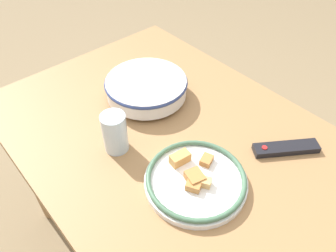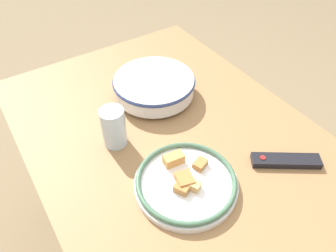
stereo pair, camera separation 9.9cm
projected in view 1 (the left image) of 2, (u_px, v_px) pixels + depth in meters
name	position (u px, v px, depth m)	size (l,w,h in m)	color
ground_plane	(172.00, 245.00, 1.52)	(8.00, 8.00, 0.00)	#7F6B4C
dining_table	(173.00, 155.00, 1.08)	(1.18, 0.83, 0.73)	olive
noodle_bowl	(146.00, 87.00, 1.12)	(0.28, 0.28, 0.07)	silver
food_plate	(196.00, 179.00, 0.87)	(0.28, 0.28, 0.05)	white
tv_remote	(286.00, 148.00, 0.96)	(0.15, 0.18, 0.02)	black
drinking_glass	(115.00, 133.00, 0.93)	(0.07, 0.07, 0.13)	silver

